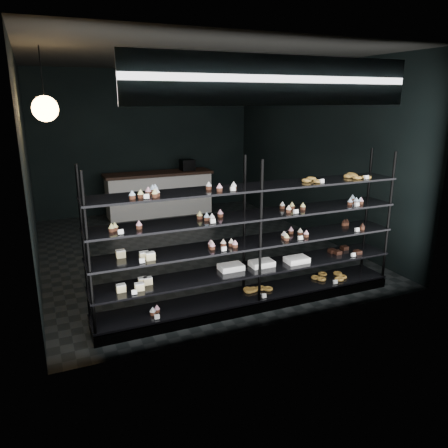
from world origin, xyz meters
name	(u,v)px	position (x,y,z in m)	size (l,w,h in m)	color
room	(188,158)	(0.00, 0.00, 1.60)	(5.01, 6.01, 3.20)	black
display_shelf	(250,260)	(-0.05, -2.45, 0.63)	(4.00, 0.50, 1.91)	black
signage	(279,80)	(0.00, -2.93, 2.75)	(3.30, 0.05, 0.50)	#0C123D
pendant_lamp	(45,109)	(-2.20, -1.05, 2.45)	(0.31, 0.31, 0.89)	black
service_counter	(160,193)	(0.14, 2.50, 0.50)	(2.42, 0.65, 1.23)	silver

